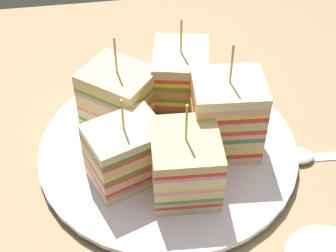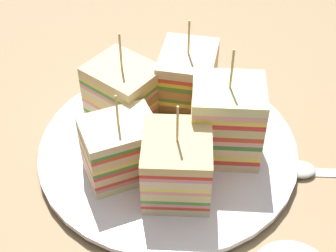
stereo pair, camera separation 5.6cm
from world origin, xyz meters
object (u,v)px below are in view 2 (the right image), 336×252
(sandwich_wedge_4, at_px, (124,97))
(chip_pile, at_px, (164,135))
(sandwich_wedge_1, at_px, (177,165))
(sandwich_wedge_2, at_px, (226,121))
(sandwich_wedge_3, at_px, (187,84))
(sandwich_wedge_0, at_px, (121,149))
(spoon, at_px, (318,171))
(plate, at_px, (168,148))

(sandwich_wedge_4, relative_size, chip_pile, 1.74)
(sandwich_wedge_1, relative_size, sandwich_wedge_4, 0.91)
(chip_pile, bearing_deg, sandwich_wedge_2, -7.96)
(sandwich_wedge_1, distance_m, sandwich_wedge_2, 0.08)
(sandwich_wedge_2, bearing_deg, sandwich_wedge_3, -56.02)
(sandwich_wedge_3, bearing_deg, sandwich_wedge_4, -62.72)
(sandwich_wedge_1, relative_size, sandwich_wedge_2, 0.82)
(sandwich_wedge_1, relative_size, sandwich_wedge_3, 0.89)
(sandwich_wedge_0, height_order, sandwich_wedge_2, sandwich_wedge_2)
(sandwich_wedge_0, distance_m, sandwich_wedge_4, 0.08)
(sandwich_wedge_1, height_order, chip_pile, sandwich_wedge_1)
(sandwich_wedge_2, bearing_deg, sandwich_wedge_0, 18.80)
(sandwich_wedge_2, height_order, spoon, sandwich_wedge_2)
(plate, relative_size, sandwich_wedge_3, 2.30)
(sandwich_wedge_0, bearing_deg, spoon, -19.84)
(sandwich_wedge_1, distance_m, chip_pile, 0.07)
(sandwich_wedge_4, bearing_deg, spoon, 20.81)
(spoon, bearing_deg, plate, -8.28)
(spoon, bearing_deg, sandwich_wedge_0, 4.42)
(sandwich_wedge_4, distance_m, spoon, 0.23)
(plate, distance_m, spoon, 0.17)
(plate, bearing_deg, chip_pile, -176.12)
(sandwich_wedge_0, bearing_deg, chip_pile, 19.42)
(plate, height_order, sandwich_wedge_3, sandwich_wedge_3)
(sandwich_wedge_2, bearing_deg, chip_pile, -3.58)
(sandwich_wedge_0, bearing_deg, sandwich_wedge_4, 68.89)
(plate, distance_m, sandwich_wedge_0, 0.07)
(sandwich_wedge_3, bearing_deg, chip_pile, -13.63)
(sandwich_wedge_1, height_order, sandwich_wedge_4, sandwich_wedge_4)
(sandwich_wedge_1, xyz_separation_m, sandwich_wedge_3, (0.02, 0.12, 0.01))
(sandwich_wedge_0, xyz_separation_m, spoon, (0.21, 0.00, -0.04))
(sandwich_wedge_3, bearing_deg, sandwich_wedge_0, -24.88)
(sandwich_wedge_0, relative_size, sandwich_wedge_1, 0.94)
(plate, height_order, sandwich_wedge_1, sandwich_wedge_1)
(plate, xyz_separation_m, spoon, (0.17, -0.03, -0.00))
(sandwich_wedge_2, height_order, sandwich_wedge_3, sandwich_wedge_2)
(sandwich_wedge_4, distance_m, chip_pile, 0.06)
(plate, bearing_deg, sandwich_wedge_2, -8.88)
(plate, bearing_deg, sandwich_wedge_0, -142.26)
(plate, height_order, sandwich_wedge_2, sandwich_wedge_2)
(sandwich_wedge_2, relative_size, chip_pile, 1.92)
(sandwich_wedge_1, bearing_deg, chip_pile, 15.10)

